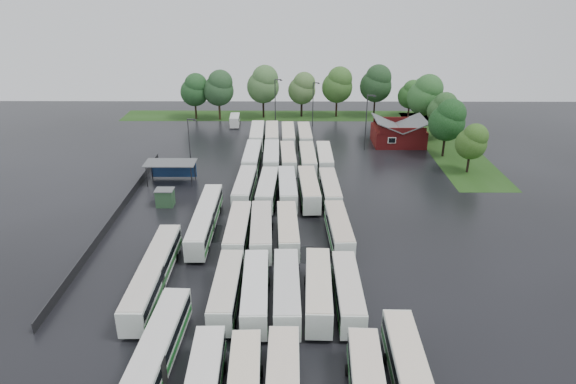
{
  "coord_description": "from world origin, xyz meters",
  "views": [
    {
      "loc": [
        2.41,
        -56.64,
        31.89
      ],
      "look_at": [
        2.0,
        12.0,
        2.5
      ],
      "focal_mm": 32.0,
      "sensor_mm": 36.0,
      "label": 1
    }
  ],
  "objects": [
    {
      "name": "tree_east_0",
      "position": [
        33.19,
        26.73,
        5.63
      ],
      "size": [
        5.28,
        5.28,
        8.75
      ],
      "color": "black",
      "rests_on": "ground"
    },
    {
      "name": "tree_north_2",
      "position": [
        -3.98,
        63.13,
        8.02
      ],
      "size": [
        7.53,
        7.53,
        12.47
      ],
      "color": "black",
      "rests_on": "ground"
    },
    {
      "name": "bus_r2c2",
      "position": [
        2.03,
        1.21,
        1.83
      ],
      "size": [
        3.02,
        12.05,
        3.33
      ],
      "rotation": [
        0.0,
        0.0,
        0.04
      ],
      "color": "silver",
      "rests_on": "ground"
    },
    {
      "name": "tree_north_5",
      "position": [
        22.57,
        64.49,
        7.98
      ],
      "size": [
        7.48,
        7.48,
        12.39
      ],
      "color": "black",
      "rests_on": "ground"
    },
    {
      "name": "bus_r5c3",
      "position": [
        5.16,
        42.01,
        1.81
      ],
      "size": [
        2.83,
        11.87,
        3.28
      ],
      "rotation": [
        0.0,
        0.0,
        0.03
      ],
      "color": "silver",
      "rests_on": "ground"
    },
    {
      "name": "bus_r1c0",
      "position": [
        -4.21,
        -12.08,
        1.82
      ],
      "size": [
        2.57,
        11.87,
        3.3
      ],
      "rotation": [
        0.0,
        0.0,
        -0.0
      ],
      "color": "silver",
      "rests_on": "ground"
    },
    {
      "name": "tree_north_0",
      "position": [
        -19.92,
        61.95,
        6.95
      ],
      "size": [
        6.52,
        6.52,
        10.8
      ],
      "color": "black",
      "rests_on": "ground"
    },
    {
      "name": "bus_r4c1",
      "position": [
        -1.01,
        28.6,
        1.91
      ],
      "size": [
        2.92,
        12.53,
        3.47
      ],
      "rotation": [
        0.0,
        0.0,
        0.02
      ],
      "color": "silver",
      "rests_on": "ground"
    },
    {
      "name": "bus_r3c4",
      "position": [
        8.3,
        14.47,
        1.81
      ],
      "size": [
        2.82,
        11.9,
        3.3
      ],
      "rotation": [
        0.0,
        0.0,
        0.03
      ],
      "color": "silver",
      "rests_on": "ground"
    },
    {
      "name": "minibus",
      "position": [
        -10.27,
        55.89,
        1.34
      ],
      "size": [
        2.31,
        5.6,
        2.41
      ],
      "rotation": [
        0.0,
        0.0,
        0.05
      ],
      "color": "white",
      "rests_on": "ground"
    },
    {
      "name": "brick_building",
      "position": [
        24.0,
        42.77,
        1.87
      ],
      "size": [
        10.07,
        8.6,
        5.39
      ],
      "color": "maroon",
      "rests_on": "ground"
    },
    {
      "name": "bus_r5c2",
      "position": [
        1.85,
        42.03,
        1.82
      ],
      "size": [
        2.85,
        11.94,
        3.3
      ],
      "rotation": [
        0.0,
        0.0,
        0.03
      ],
      "color": "silver",
      "rests_on": "ground"
    },
    {
      "name": "ground",
      "position": [
        0.0,
        0.0,
        0.0
      ],
      "size": [
        160.0,
        160.0,
        0.0
      ],
      "primitive_type": "plane",
      "color": "black",
      "rests_on": "ground"
    },
    {
      "name": "grass_strip_north",
      "position": [
        2.0,
        64.8,
        0.01
      ],
      "size": [
        80.0,
        10.0,
        0.01
      ],
      "primitive_type": "cube",
      "color": "#1C3E10",
      "rests_on": "ground"
    },
    {
      "name": "puddle_2",
      "position": [
        -7.83,
        3.73,
        0.0
      ],
      "size": [
        5.08,
        5.08,
        0.01
      ],
      "primitive_type": "cylinder",
      "color": "black",
      "rests_on": "ground"
    },
    {
      "name": "artic_bus_west_b",
      "position": [
        -8.96,
        4.4,
        1.82
      ],
      "size": [
        2.57,
        17.73,
        3.29
      ],
      "rotation": [
        0.0,
        0.0,
        0.0
      ],
      "color": "silver",
      "rests_on": "ground"
    },
    {
      "name": "bus_r5c1",
      "position": [
        -1.4,
        42.28,
        1.85
      ],
      "size": [
        2.94,
        12.15,
        3.36
      ],
      "rotation": [
        0.0,
        0.0,
        0.03
      ],
      "color": "silver",
      "rests_on": "ground"
    },
    {
      "name": "bus_r1c1",
      "position": [
        -1.19,
        -12.43,
        1.87
      ],
      "size": [
        3.01,
        12.31,
        3.41
      ],
      "rotation": [
        0.0,
        0.0,
        0.03
      ],
      "color": "silver",
      "rests_on": "ground"
    },
    {
      "name": "tree_east_1",
      "position": [
        31.26,
        35.15,
        7.09
      ],
      "size": [
        6.65,
        6.65,
        11.02
      ],
      "color": "black",
      "rests_on": "ground"
    },
    {
      "name": "bus_r4c4",
      "position": [
        8.34,
        28.65,
        1.8
      ],
      "size": [
        2.52,
        11.78,
        3.28
      ],
      "rotation": [
        0.0,
        0.0,
        -0.0
      ],
      "color": "silver",
      "rests_on": "ground"
    },
    {
      "name": "lamp_post_back_w",
      "position": [
        -0.9,
        53.74,
        6.36
      ],
      "size": [
        1.69,
        0.33,
        10.96
      ],
      "color": "#2D2D30",
      "rests_on": "ground"
    },
    {
      "name": "tree_north_6",
      "position": [
        33.16,
        64.53,
        6.06
      ],
      "size": [
        5.69,
        5.69,
        9.42
      ],
      "color": "black",
      "rests_on": "ground"
    },
    {
      "name": "bus_r1c4",
      "position": [
        8.27,
        -12.38,
        1.82
      ],
      "size": [
        2.57,
        11.92,
        3.32
      ],
      "rotation": [
        0.0,
        0.0,
        -0.0
      ],
      "color": "silver",
      "rests_on": "ground"
    },
    {
      "name": "tree_north_3",
      "position": [
        5.13,
        64.11,
        6.89
      ],
      "size": [
        6.47,
        6.47,
        10.71
      ],
      "color": "black",
      "rests_on": "ground"
    },
    {
      "name": "bus_r4c2",
      "position": [
        1.93,
        28.62,
        1.81
      ],
      "size": [
        3.0,
        11.9,
        3.28
      ],
      "rotation": [
        0.0,
        0.0,
        0.04
      ],
      "color": "silver",
      "rests_on": "ground"
    },
    {
      "name": "bus_r2c0",
      "position": [
        -4.27,
        0.92,
        1.86
      ],
      "size": [
        2.6,
        12.17,
        3.39
      ],
      "rotation": [
        0.0,
        0.0,
        -0.0
      ],
      "color": "silver",
      "rests_on": "ground"
    },
    {
      "name": "bus_r4c3",
      "position": [
        5.35,
        28.06,
        1.85
      ],
      "size": [
        2.87,
        12.17,
        3.37
      ],
      "rotation": [
        0.0,
        0.0,
        0.02
      ],
      "color": "silver",
      "rests_on": "ground"
    },
    {
      "name": "west_fence",
      "position": [
        -22.2,
        8.0,
        0.6
      ],
      "size": [
        0.1,
        50.0,
        1.2
      ],
      "primitive_type": "cube",
      "color": "#2D2D30",
      "rests_on": "ground"
    },
    {
      "name": "bus_r3c1",
      "position": [
        -1.12,
        14.54,
        1.85
      ],
      "size": [
        3.04,
        12.17,
        3.36
      ],
      "rotation": [
        0.0,
        0.0,
        -0.04
      ],
      "color": "silver",
      "rests_on": "ground"
    },
    {
      "name": "utility_hut",
      "position": [
        -16.2,
        12.6,
        1.32
      ],
      "size": [
        2.7,
        2.2,
        2.62
      ],
      "color": "#284C2C",
      "rests_on": "ground"
    },
    {
      "name": "bus_r2c4",
      "position": [
        8.52,
        1.37,
        1.85
      ],
      "size": [
        3.02,
        12.15,
        3.36
      ],
      "rotation": [
        0.0,
        0.0,
        0.04
      ],
      "color": "silver",
      "rests_on": "ground"
    },
    {
      "name": "tree_east_3",
      "position": [
        31.2,
        52.05,
        7.98
      ],
      "size": [
        7.49,
        7.49,
        12.41
      ],
      "color": "black",
      "rests_on": "ground"
    },
    {
      "name": "bus_r3c0",
      "position": [
        -4.59,
        14.99,
        1.87
      ],
      "size": [
        2.95,
        12.27,
        3.4
      ],
      "rotation": [
        0.0,
        0.0,
        -0.03
      ],
      "color": "silver",
      "rests_on": "ground"
    },
    {
      "name": "lamp_post_back_e",
      "position": [
        7.4,
        55.49,
        5.76
      ],
      "size": [
        1.53,
        0.3,
        9.91
      ],
      "color": "#2D2D30",
      "rests_on": "ground"
    },
    {
      "name": "bus_r3c3",
      "position": [
        5.13,
        14.56,
        1.9
      ],
      "size": [
        3.2,
        12.54,
        3.46
      ],
      "rotation": [
        0.0,
        0.0,
        0.05
      ],
      "color": "silver",
      "rests_on": "ground"
    },
    {
      "name": "tree_east_2",
      "position": [
        33.38,
        46.09,
        6.35
      ],
      "size": [
        5.96,
        5.96,
        9.88
      ],
      "color": "black",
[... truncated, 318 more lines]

